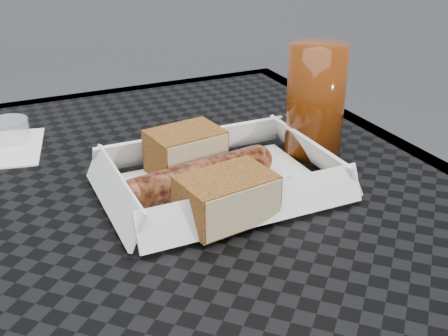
% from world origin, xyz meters
% --- Properties ---
extents(patio_table, '(0.80, 0.80, 0.74)m').
position_xyz_m(patio_table, '(0.00, 0.00, 0.67)').
color(patio_table, black).
rests_on(patio_table, ground).
extents(food_tray, '(0.22, 0.15, 0.00)m').
position_xyz_m(food_tray, '(0.12, -0.00, 0.75)').
color(food_tray, white).
rests_on(food_tray, patio_table).
extents(bratwurst, '(0.18, 0.06, 0.03)m').
position_xyz_m(bratwurst, '(0.10, -0.00, 0.77)').
color(bratwurst, brown).
rests_on(bratwurst, food_tray).
extents(bread_near, '(0.09, 0.07, 0.05)m').
position_xyz_m(bread_near, '(0.10, 0.05, 0.77)').
color(bread_near, brown).
rests_on(bread_near, food_tray).
extents(bread_far, '(0.10, 0.07, 0.05)m').
position_xyz_m(bread_far, '(0.10, -0.07, 0.77)').
color(bread_far, brown).
rests_on(bread_far, food_tray).
extents(veg_garnish, '(0.03, 0.03, 0.00)m').
position_xyz_m(veg_garnish, '(0.19, -0.04, 0.75)').
color(veg_garnish, '#E35309').
rests_on(veg_garnish, food_tray).
extents(condiment_cup_empty, '(0.05, 0.05, 0.03)m').
position_xyz_m(condiment_cup_empty, '(-0.07, 0.24, 0.76)').
color(condiment_cup_empty, silver).
rests_on(condiment_cup_empty, patio_table).
extents(drink_glass, '(0.07, 0.07, 0.14)m').
position_xyz_m(drink_glass, '(0.27, 0.04, 0.81)').
color(drink_glass, '#592307').
rests_on(drink_glass, patio_table).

